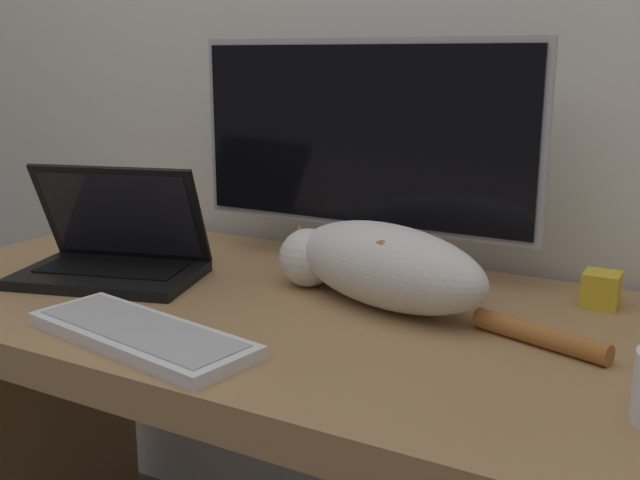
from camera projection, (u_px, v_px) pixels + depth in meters
name	position (u px, v px, depth m)	size (l,w,h in m)	color
desk	(303.00, 390.00, 1.31)	(1.58, 0.73, 0.76)	#A37A4C
monitor	(361.00, 150.00, 1.43)	(0.70, 0.20, 0.45)	#B2B2B7
laptop	(113.00, 255.00, 1.43)	(0.38, 0.30, 0.22)	black
external_keyboard	(141.00, 334.00, 1.12)	(0.41, 0.20, 0.02)	white
cat	(381.00, 264.00, 1.27)	(0.61, 0.27, 0.14)	silver
small_toy	(601.00, 289.00, 1.27)	(0.06, 0.06, 0.06)	gold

